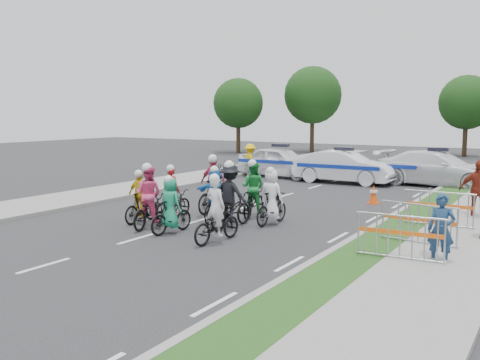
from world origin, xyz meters
The scene contains 29 objects.
ground centered at (0.00, 0.00, 0.00)m, with size 90.00×90.00×0.00m, color #28282B.
curb_right centered at (5.10, 5.00, 0.06)m, with size 0.20×60.00×0.12m, color gray.
grass_strip centered at (5.80, 5.00, 0.06)m, with size 1.20×60.00×0.11m, color #1F4315.
sidewalk_right centered at (7.60, 5.00, 0.07)m, with size 2.40×60.00×0.13m, color gray.
sidewalk_left centered at (-6.50, 5.00, 0.07)m, with size 3.00×60.00×0.13m, color gray.
rider_0 centered at (2.04, 0.85, 0.61)m, with size 0.79×1.84×1.83m.
rider_1 centered at (0.37, 1.04, 0.65)m, with size 0.74×1.62×1.66m.
rider_2 centered at (-0.67, 1.33, 0.72)m, with size 1.03×1.99×1.94m.
rider_3 centered at (-1.37, 1.73, 0.65)m, with size 0.85×1.60×1.66m.
rider_4 centered at (1.42, 2.51, 0.77)m, with size 1.13×2.00×2.02m.
rider_5 centered at (0.56, 3.02, 0.75)m, with size 1.46×1.74×1.77m.
rider_6 centered at (-1.00, 2.83, 0.58)m, with size 0.60×1.71×1.75m.
rider_7 centered at (2.22, 3.58, 0.69)m, with size 0.77×1.72×1.78m.
rider_8 centered at (1.14, 4.35, 0.70)m, with size 0.97×1.95×1.90m.
rider_9 centered at (-0.38, 4.30, 0.77)m, with size 1.01×1.91×2.00m.
police_car_0 centered at (-3.11, 14.56, 0.80)m, with size 1.90×4.72×1.61m, color white.
police_car_1 centered at (0.62, 14.01, 0.79)m, with size 1.68×4.81×1.58m, color white.
police_car_2 centered at (4.71, 15.31, 0.82)m, with size 2.29×5.63×1.63m, color white.
spectator_0 centered at (7.50, 1.69, 0.81)m, with size 0.59×0.39×1.61m, color navy.
spectator_2 centered at (7.46, 7.59, 0.96)m, with size 1.13×0.47×1.93m, color maroon.
marshal_hiviz centered at (-4.66, 14.05, 0.87)m, with size 1.13×0.65×1.75m, color yellow.
barrier_0 centered at (6.70, 1.31, 0.56)m, with size 2.00×0.50×1.12m, color #A5A8AD, non-canonical shape.
barrier_1 centered at (6.70, 3.05, 0.56)m, with size 2.00×0.50×1.12m, color #A5A8AD, non-canonical shape.
barrier_2 centered at (6.70, 5.51, 0.56)m, with size 2.00×0.50×1.12m, color #A5A8AD, non-canonical shape.
cone_0 centered at (3.70, 8.96, 0.34)m, with size 0.40×0.40×0.70m.
parked_bike centered at (-5.78, 13.12, 0.44)m, with size 0.58×1.66×0.87m, color black.
tree_0 centered at (-14.00, 28.00, 4.19)m, with size 4.20×4.20×6.30m.
tree_3 centered at (-9.00, 32.00, 4.89)m, with size 4.90×4.90×7.35m.
tree_4 centered at (3.00, 34.00, 4.19)m, with size 4.20×4.20×6.30m.
Camera 1 is at (9.75, -10.58, 3.38)m, focal length 40.00 mm.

